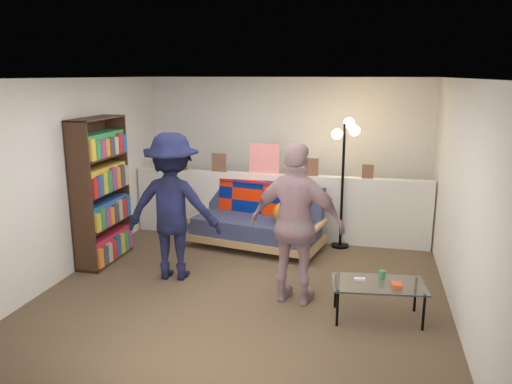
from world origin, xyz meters
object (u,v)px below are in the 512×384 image
futon_sofa (259,221)px  floor_lamp (345,157)px  bookshelf (101,196)px  person_right (297,225)px  coffee_table (379,285)px  person_left (173,207)px

futon_sofa → floor_lamp: (1.17, 0.29, 0.94)m
bookshelf → floor_lamp: (3.06, 1.29, 0.42)m
floor_lamp → person_right: size_ratio=1.05×
futon_sofa → coffee_table: 2.51m
coffee_table → person_left: 2.56m
bookshelf → person_right: bearing=-13.6°
coffee_table → person_left: bearing=167.2°
bookshelf → coffee_table: (3.57, -0.86, -0.53)m
coffee_table → floor_lamp: 2.41m
person_left → person_right: (1.56, -0.35, -0.01)m
futon_sofa → bookshelf: size_ratio=1.06×
coffee_table → person_right: 1.04m
floor_lamp → futon_sofa: bearing=-166.3°
bookshelf → floor_lamp: size_ratio=1.03×
bookshelf → person_right: bookshelf is taller
person_left → person_right: size_ratio=1.01×
futon_sofa → bookshelf: (-1.89, -1.01, 0.51)m
person_left → person_right: 1.60m
person_left → bookshelf: bearing=-20.4°
futon_sofa → person_left: person_left is taller
coffee_table → person_right: person_right is taller
floor_lamp → person_left: bearing=-140.4°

